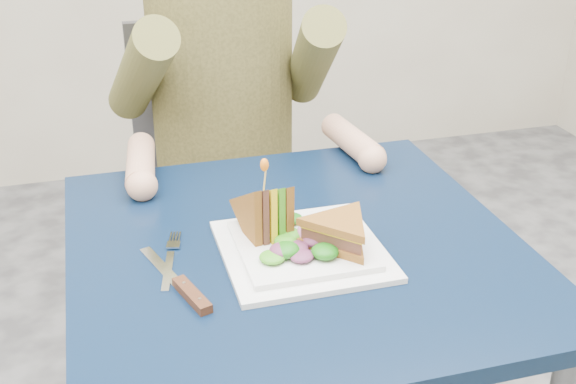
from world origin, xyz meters
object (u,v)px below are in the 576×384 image
object	(u,v)px
table	(295,282)
sandwich_upright	(265,216)
diner	(222,45)
knife	(186,289)
plate	(302,249)
fork	(170,261)
sandwich_flat	(340,232)
chair	(220,172)

from	to	relation	value
table	sandwich_upright	xyz separation A→B (m)	(-0.05, 0.01, 0.13)
diner	knife	xyz separation A→B (m)	(-0.20, -0.71, -0.18)
plate	fork	size ratio (longest dim) A/B	1.46
knife	table	bearing A→B (deg)	26.35
table	sandwich_flat	distance (m)	0.15
chair	sandwich_upright	distance (m)	0.76
sandwich_flat	fork	world-z (taller)	sandwich_flat
fork	chair	bearing A→B (deg)	73.83
diner	sandwich_upright	size ratio (longest dim) A/B	4.92
table	chair	xyz separation A→B (m)	(0.00, 0.73, -0.11)
diner	plate	distance (m)	0.67
diner	sandwich_upright	world-z (taller)	diner
table	sandwich_flat	xyz separation A→B (m)	(0.06, -0.06, 0.12)
sandwich_upright	sandwich_flat	bearing A→B (deg)	-33.58
knife	sandwich_flat	bearing A→B (deg)	8.30
chair	plate	xyz separation A→B (m)	(0.00, -0.76, 0.20)
sandwich_upright	table	bearing A→B (deg)	-9.02
sandwich_flat	sandwich_upright	xyz separation A→B (m)	(-0.11, 0.07, 0.01)
sandwich_upright	chair	bearing A→B (deg)	86.00
sandwich_upright	knife	distance (m)	0.19
sandwich_upright	knife	xyz separation A→B (m)	(-0.15, -0.11, -0.05)
plate	sandwich_upright	world-z (taller)	sandwich_upright
diner	sandwich_upright	distance (m)	0.62
plate	sandwich_upright	xyz separation A→B (m)	(-0.05, 0.04, 0.05)
plate	sandwich_flat	size ratio (longest dim) A/B	1.31
chair	diner	world-z (taller)	diner
plate	fork	distance (m)	0.21
sandwich_upright	knife	bearing A→B (deg)	-144.48
sandwich_flat	fork	size ratio (longest dim) A/B	1.12
table	fork	world-z (taller)	fork
table	fork	distance (m)	0.23
plate	sandwich_flat	world-z (taller)	sandwich_flat
chair	sandwich_flat	bearing A→B (deg)	-85.99
diner	plate	size ratio (longest dim) A/B	2.87
table	diner	world-z (taller)	diner
diner	knife	size ratio (longest dim) A/B	3.45
diner	fork	world-z (taller)	diner
plate	knife	xyz separation A→B (m)	(-0.20, -0.06, -0.00)
table	sandwich_flat	world-z (taller)	sandwich_flat
diner	sandwich_flat	distance (m)	0.69
table	plate	size ratio (longest dim) A/B	2.88
sandwich_upright	fork	bearing A→B (deg)	-174.45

